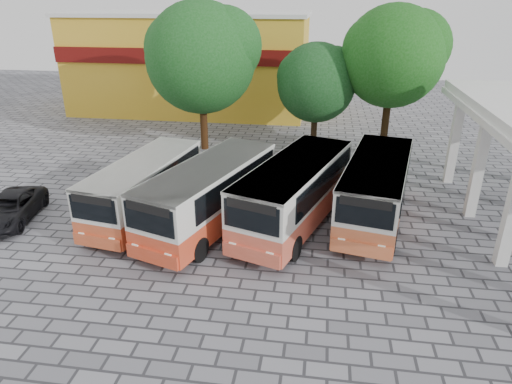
% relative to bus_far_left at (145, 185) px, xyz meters
% --- Properties ---
extents(ground, '(90.00, 90.00, 0.00)m').
position_rel_bus_far_left_xyz_m(ground, '(7.19, -3.85, -1.57)').
color(ground, slate).
rests_on(ground, ground).
extents(shophouse_block, '(20.40, 10.40, 8.30)m').
position_rel_bus_far_left_xyz_m(shophouse_block, '(-3.81, 22.14, 2.59)').
color(shophouse_block, gold).
rests_on(shophouse_block, ground).
extents(bus_far_left, '(3.47, 7.84, 2.72)m').
position_rel_bus_far_left_xyz_m(bus_far_left, '(0.00, 0.00, 0.00)').
color(bus_far_left, '#C04A24').
rests_on(bus_far_left, ground).
extents(bus_centre_left, '(4.91, 8.69, 2.94)m').
position_rel_bus_far_left_xyz_m(bus_centre_left, '(3.24, -0.66, 0.13)').
color(bus_centre_left, red).
rests_on(bus_centre_left, ground).
extents(bus_centre_right, '(5.03, 8.88, 3.01)m').
position_rel_bus_far_left_xyz_m(bus_centre_right, '(6.90, 0.02, 0.17)').
color(bus_centre_right, '#CA5138').
rests_on(bus_centre_right, ground).
extents(bus_far_right, '(4.05, 8.46, 2.91)m').
position_rel_bus_far_left_xyz_m(bus_far_right, '(10.48, 1.11, 0.11)').
color(bus_far_right, '#CE6236').
rests_on(bus_far_right, ground).
extents(tree_left, '(7.32, 6.97, 9.46)m').
position_rel_bus_far_left_xyz_m(tree_left, '(0.20, 10.46, 4.63)').
color(tree_left, '#3E220F').
rests_on(tree_left, ground).
extents(tree_middle, '(5.23, 4.98, 7.02)m').
position_rel_bus_far_left_xyz_m(tree_middle, '(7.45, 10.97, 3.12)').
color(tree_middle, black).
rests_on(tree_middle, ground).
extents(tree_right, '(6.40, 6.10, 9.26)m').
position_rel_bus_far_left_xyz_m(tree_right, '(11.94, 10.83, 4.83)').
color(tree_right, black).
rests_on(tree_right, ground).
extents(parked_car, '(2.86, 4.79, 1.25)m').
position_rel_bus_far_left_xyz_m(parked_car, '(-6.03, -1.41, -0.95)').
color(parked_car, black).
rests_on(parked_car, ground).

